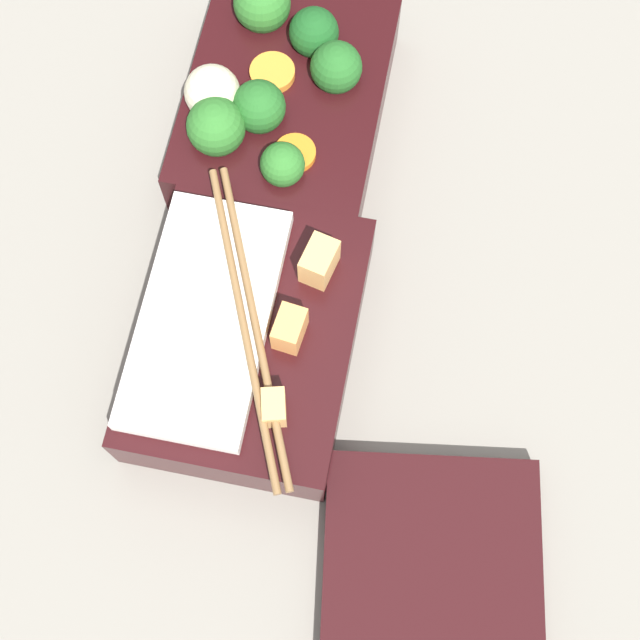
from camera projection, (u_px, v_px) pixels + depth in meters
The scene contains 4 objects.
ground_plane at pixel (280, 226), 0.65m from camera, with size 3.00×3.00×0.00m, color gray.
bento_tray_vegetable at pixel (281, 99), 0.64m from camera, with size 0.18×0.14×0.08m.
bento_tray_rice at pixel (249, 338), 0.59m from camera, with size 0.20×0.14×0.07m.
bento_lid at pixel (431, 602), 0.55m from camera, with size 0.18×0.14×0.02m, color black.
Camera 1 is at (0.27, 0.08, 0.58)m, focal length 50.00 mm.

